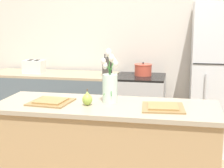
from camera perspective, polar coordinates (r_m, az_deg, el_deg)
back_wall at (r=4.66m, az=4.22°, el=7.70°), size 5.20×0.08×2.70m
kitchen_island at (r=2.92m, az=-0.98°, el=-12.30°), size 1.80×0.66×0.93m
back_counter at (r=4.67m, az=-9.60°, el=-3.64°), size 1.68×0.60×0.90m
stove_range at (r=4.40m, az=4.71°, el=-4.44°), size 0.60×0.61×0.90m
refrigerator at (r=4.31m, az=17.46°, el=0.86°), size 0.68×0.67×1.80m
flower_vase at (r=2.80m, az=-0.35°, el=-0.02°), size 0.13×0.15×0.44m
pear_figurine at (r=2.74m, az=-4.13°, el=-2.48°), size 0.08×0.08×0.13m
plate_setting_left at (r=2.87m, az=-10.11°, el=-2.87°), size 0.35×0.35×0.02m
plate_setting_right at (r=2.68m, az=8.48°, el=-3.81°), size 0.35×0.35×0.02m
toaster at (r=4.62m, az=-12.85°, el=2.83°), size 0.28×0.18×0.17m
cooking_pot at (r=4.34m, az=5.19°, el=2.39°), size 0.22×0.22×0.17m
knife_block at (r=4.33m, az=-0.79°, el=2.91°), size 0.10×0.14×0.27m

